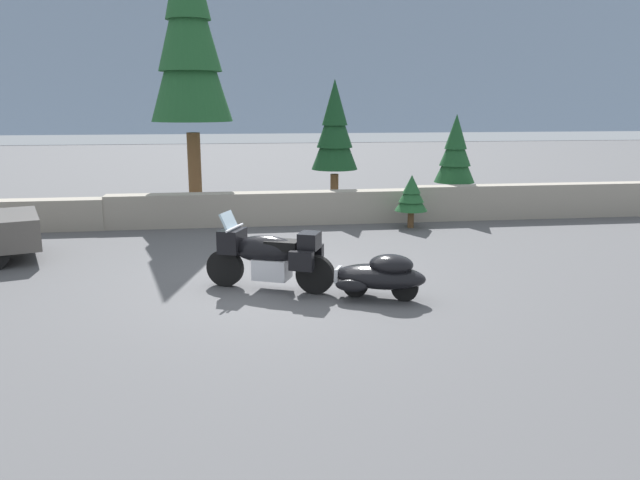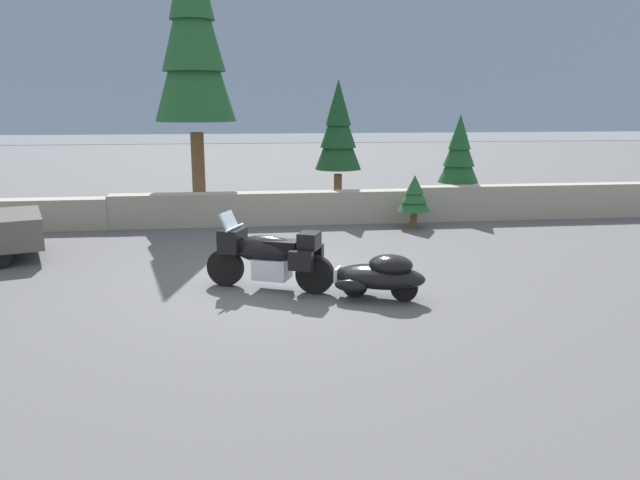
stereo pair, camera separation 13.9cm
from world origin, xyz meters
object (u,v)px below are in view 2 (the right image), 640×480
at_px(pine_tree_tall, 193,30).
at_px(pine_tree_secondary, 459,152).
at_px(car_shaped_trailer, 380,275).
at_px(touring_motorcycle, 269,254).
at_px(pine_tree_far_right, 338,130).

distance_m(pine_tree_tall, pine_tree_secondary, 8.12).
bearing_deg(car_shaped_trailer, touring_motorcycle, 156.34).
bearing_deg(touring_motorcycle, pine_tree_far_right, 72.80).
bearing_deg(car_shaped_trailer, pine_tree_far_right, 85.86).
relative_size(touring_motorcycle, pine_tree_far_right, 0.57).
distance_m(touring_motorcycle, pine_tree_tall, 9.01).
height_order(touring_motorcycle, pine_tree_tall, pine_tree_tall).
height_order(pine_tree_secondary, pine_tree_far_right, pine_tree_far_right).
xyz_separation_m(touring_motorcycle, pine_tree_far_right, (2.40, 7.77, 1.78)).
bearing_deg(pine_tree_tall, touring_motorcycle, -77.93).
relative_size(car_shaped_trailer, pine_tree_far_right, 0.56).
xyz_separation_m(pine_tree_tall, pine_tree_secondary, (7.37, -0.87, -3.31)).
xyz_separation_m(touring_motorcycle, pine_tree_secondary, (5.73, 6.78, 1.17)).
bearing_deg(pine_tree_far_right, pine_tree_tall, -178.35).
bearing_deg(touring_motorcycle, pine_tree_secondary, 49.80).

